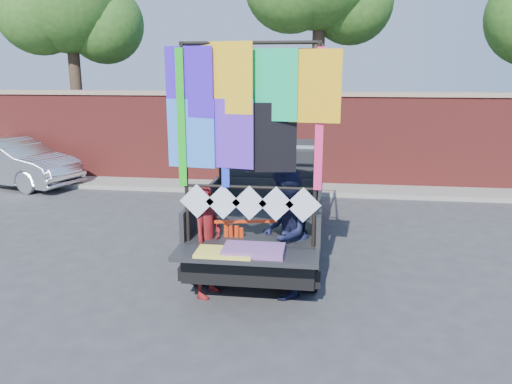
# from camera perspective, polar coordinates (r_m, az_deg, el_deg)

# --- Properties ---
(ground) EXTENTS (90.00, 90.00, 0.00)m
(ground) POSITION_cam_1_polar(r_m,az_deg,el_deg) (7.63, -2.31, -10.81)
(ground) COLOR #38383A
(ground) RESTS_ON ground
(brick_wall) EXTENTS (30.00, 0.45, 2.61)m
(brick_wall) POSITION_cam_1_polar(r_m,az_deg,el_deg) (14.01, 2.65, 6.16)
(brick_wall) COLOR maroon
(brick_wall) RESTS_ON ground
(curb) EXTENTS (30.00, 1.20, 0.12)m
(curb) POSITION_cam_1_polar(r_m,az_deg,el_deg) (13.55, 2.32, 0.47)
(curb) COLOR gray
(curb) RESTS_ON ground
(tree_left) EXTENTS (4.20, 3.30, 7.05)m
(tree_left) POSITION_cam_1_polar(r_m,az_deg,el_deg) (16.94, -20.63, 19.51)
(tree_left) COLOR #38281C
(tree_left) RESTS_ON ground
(pickup_truck) EXTENTS (2.23, 5.60, 3.53)m
(pickup_truck) POSITION_cam_1_polar(r_m,az_deg,el_deg) (9.44, 1.73, -0.25)
(pickup_truck) COLOR black
(pickup_truck) RESTS_ON ground
(sedan) EXTENTS (4.23, 2.46, 1.32)m
(sedan) POSITION_cam_1_polar(r_m,az_deg,el_deg) (15.57, -26.01, 3.07)
(sedan) COLOR silver
(sedan) RESTS_ON ground
(woman) EXTENTS (0.54, 0.68, 1.62)m
(woman) POSITION_cam_1_polar(r_m,az_deg,el_deg) (7.13, -5.62, -5.65)
(woman) COLOR maroon
(woman) RESTS_ON ground
(man) EXTENTS (0.73, 0.92, 1.86)m
(man) POSITION_cam_1_polar(r_m,az_deg,el_deg) (7.08, 3.33, -4.73)
(man) COLOR #151935
(man) RESTS_ON ground
(streamer_bundle) EXTENTS (0.88, 0.21, 0.62)m
(streamer_bundle) POSITION_cam_1_polar(r_m,az_deg,el_deg) (7.07, -1.96, -4.76)
(streamer_bundle) COLOR red
(streamer_bundle) RESTS_ON ground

